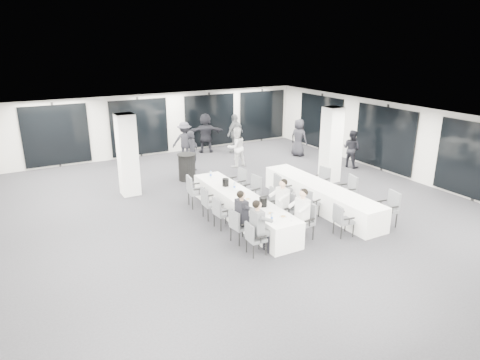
% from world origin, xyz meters
% --- Properties ---
extents(room, '(14.04, 16.04, 2.84)m').
position_xyz_m(room, '(0.89, 1.11, 1.39)').
color(room, '#24252A').
rests_on(room, ground).
extents(column_left, '(0.60, 0.60, 2.80)m').
position_xyz_m(column_left, '(-2.80, 3.20, 1.40)').
color(column_left, white).
rests_on(column_left, floor).
extents(column_right, '(0.60, 0.60, 2.80)m').
position_xyz_m(column_right, '(4.20, 1.00, 1.40)').
color(column_right, white).
rests_on(column_right, floor).
extents(banquet_table_main, '(0.90, 5.00, 0.75)m').
position_xyz_m(banquet_table_main, '(-0.48, -0.57, 0.38)').
color(banquet_table_main, white).
rests_on(banquet_table_main, floor).
extents(banquet_table_side, '(0.90, 5.00, 0.75)m').
position_xyz_m(banquet_table_side, '(2.15, -0.96, 0.38)').
color(banquet_table_side, white).
rests_on(banquet_table_side, floor).
extents(cocktail_table, '(0.73, 0.73, 1.02)m').
position_xyz_m(cocktail_table, '(-0.48, 3.70, 0.52)').
color(cocktail_table, black).
rests_on(cocktail_table, floor).
extents(chair_main_left_near, '(0.45, 0.50, 0.86)m').
position_xyz_m(chair_main_left_near, '(-1.31, -2.67, 0.49)').
color(chair_main_left_near, '#595B61').
rests_on(chair_main_left_near, floor).
extents(chair_main_left_second, '(0.51, 0.56, 0.92)m').
position_xyz_m(chair_main_left_second, '(-1.31, -1.89, 0.52)').
color(chair_main_left_second, '#595B61').
rests_on(chair_main_left_second, floor).
extents(chair_main_left_mid, '(0.49, 0.54, 0.92)m').
position_xyz_m(chair_main_left_mid, '(-1.31, -0.86, 0.52)').
color(chair_main_left_mid, '#595B61').
rests_on(chair_main_left_mid, floor).
extents(chair_main_left_fourth, '(0.50, 0.56, 0.96)m').
position_xyz_m(chair_main_left_fourth, '(-1.32, -0.07, 0.55)').
color(chair_main_left_fourth, '#595B61').
rests_on(chair_main_left_fourth, floor).
extents(chair_main_left_far, '(0.57, 0.62, 1.03)m').
position_xyz_m(chair_main_left_far, '(-1.32, 1.03, 0.59)').
color(chair_main_left_far, '#595B61').
rests_on(chair_main_left_far, floor).
extents(chair_main_right_near, '(0.56, 0.61, 1.00)m').
position_xyz_m(chair_main_right_near, '(0.35, -2.54, 0.57)').
color(chair_main_right_near, '#595B61').
rests_on(chair_main_right_near, floor).
extents(chair_main_right_second, '(0.56, 0.61, 1.00)m').
position_xyz_m(chair_main_right_second, '(0.35, -1.61, 0.57)').
color(chair_main_right_second, '#595B61').
rests_on(chair_main_right_second, floor).
extents(chair_main_right_mid, '(0.49, 0.53, 0.89)m').
position_xyz_m(chair_main_right_mid, '(0.34, -0.82, 0.51)').
color(chair_main_right_mid, '#595B61').
rests_on(chair_main_right_mid, floor).
extents(chair_main_right_fourth, '(0.57, 0.61, 1.00)m').
position_xyz_m(chair_main_right_fourth, '(0.35, 0.19, 0.57)').
color(chair_main_right_fourth, '#595B61').
rests_on(chair_main_right_fourth, floor).
extents(chair_main_right_far, '(0.54, 0.59, 0.98)m').
position_xyz_m(chair_main_right_far, '(0.35, 1.11, 0.56)').
color(chair_main_right_far, '#595B61').
rests_on(chair_main_right_far, floor).
extents(chair_side_left_near, '(0.52, 0.55, 0.90)m').
position_xyz_m(chair_side_left_near, '(1.33, -2.90, 0.51)').
color(chair_side_left_near, '#595B61').
rests_on(chair_side_left_near, floor).
extents(chair_side_left_mid, '(0.54, 0.57, 0.90)m').
position_xyz_m(chair_side_left_mid, '(1.33, -1.45, 0.51)').
color(chair_side_left_mid, '#595B61').
rests_on(chair_side_left_mid, floor).
extents(chair_side_left_far, '(0.54, 0.58, 0.96)m').
position_xyz_m(chair_side_left_far, '(1.32, 0.00, 0.55)').
color(chair_side_left_far, '#595B61').
rests_on(chair_side_left_far, floor).
extents(chair_side_right_near, '(0.60, 0.64, 1.02)m').
position_xyz_m(chair_side_right_near, '(2.99, -3.02, 0.58)').
color(chair_side_right_near, '#595B61').
rests_on(chair_side_right_near, floor).
extents(chair_side_right_mid, '(0.62, 0.65, 1.02)m').
position_xyz_m(chair_side_right_mid, '(2.99, -1.34, 0.58)').
color(chair_side_right_mid, '#595B61').
rests_on(chair_side_right_mid, floor).
extents(chair_side_right_far, '(0.56, 0.59, 0.95)m').
position_xyz_m(chair_side_right_far, '(2.99, -0.04, 0.54)').
color(chair_side_right_far, '#595B61').
rests_on(chair_side_right_far, floor).
extents(seated_guest_a, '(0.50, 0.38, 1.44)m').
position_xyz_m(seated_guest_a, '(-1.15, -2.67, 0.81)').
color(seated_guest_a, '#595C61').
rests_on(seated_guest_a, floor).
extents(seated_guest_b, '(0.50, 0.38, 1.44)m').
position_xyz_m(seated_guest_b, '(-1.15, -1.88, 0.81)').
color(seated_guest_b, black).
rests_on(seated_guest_b, floor).
extents(seated_guest_c, '(0.50, 0.38, 1.44)m').
position_xyz_m(seated_guest_c, '(0.18, -2.55, 0.81)').
color(seated_guest_c, silver).
rests_on(seated_guest_c, floor).
extents(seated_guest_d, '(0.50, 0.38, 1.44)m').
position_xyz_m(seated_guest_d, '(0.18, -1.62, 0.81)').
color(seated_guest_d, silver).
rests_on(seated_guest_d, floor).
extents(standing_guest_a, '(0.87, 0.87, 1.87)m').
position_xyz_m(standing_guest_a, '(0.17, 4.65, 0.93)').
color(standing_guest_a, black).
rests_on(standing_guest_a, floor).
extents(standing_guest_b, '(0.94, 0.61, 1.90)m').
position_xyz_m(standing_guest_b, '(2.02, 4.37, 0.95)').
color(standing_guest_b, silver).
rests_on(standing_guest_b, floor).
extents(standing_guest_c, '(1.39, 1.08, 1.91)m').
position_xyz_m(standing_guest_c, '(0.57, 6.48, 0.96)').
color(standing_guest_c, black).
rests_on(standing_guest_c, floor).
extents(standing_guest_d, '(1.39, 1.12, 2.08)m').
position_xyz_m(standing_guest_d, '(3.11, 6.48, 1.04)').
color(standing_guest_d, '#595C61').
rests_on(standing_guest_d, floor).
extents(standing_guest_e, '(0.84, 1.06, 1.93)m').
position_xyz_m(standing_guest_e, '(5.36, 4.55, 0.96)').
color(standing_guest_e, black).
rests_on(standing_guest_e, floor).
extents(standing_guest_f, '(2.08, 1.35, 2.11)m').
position_xyz_m(standing_guest_f, '(1.92, 7.20, 1.06)').
color(standing_guest_f, black).
rests_on(standing_guest_f, floor).
extents(standing_guest_g, '(0.79, 0.81, 1.73)m').
position_xyz_m(standing_guest_g, '(-1.81, 7.20, 0.86)').
color(standing_guest_g, silver).
rests_on(standing_guest_g, floor).
extents(standing_guest_h, '(0.75, 0.98, 1.79)m').
position_xyz_m(standing_guest_h, '(6.20, 2.00, 0.89)').
color(standing_guest_h, black).
rests_on(standing_guest_h, floor).
extents(ice_bucket_near, '(0.23, 0.23, 0.26)m').
position_xyz_m(ice_bucket_near, '(-0.39, -1.61, 0.88)').
color(ice_bucket_near, black).
rests_on(ice_bucket_near, banquet_table_main).
extents(ice_bucket_far, '(0.21, 0.21, 0.24)m').
position_xyz_m(ice_bucket_far, '(-0.51, 0.40, 0.87)').
color(ice_bucket_far, black).
rests_on(ice_bucket_far, banquet_table_main).
extents(water_bottle_a, '(0.06, 0.06, 0.19)m').
position_xyz_m(water_bottle_a, '(-0.71, -2.55, 0.85)').
color(water_bottle_a, silver).
rests_on(water_bottle_a, banquet_table_main).
extents(water_bottle_b, '(0.06, 0.06, 0.20)m').
position_xyz_m(water_bottle_b, '(-0.41, 0.01, 0.85)').
color(water_bottle_b, silver).
rests_on(water_bottle_b, banquet_table_main).
extents(water_bottle_c, '(0.07, 0.07, 0.21)m').
position_xyz_m(water_bottle_c, '(-0.54, 1.43, 0.86)').
color(water_bottle_c, silver).
rests_on(water_bottle_c, banquet_table_main).
extents(plate_a, '(0.21, 0.21, 0.03)m').
position_xyz_m(plate_a, '(-0.49, -2.16, 0.76)').
color(plate_a, white).
rests_on(plate_a, banquet_table_main).
extents(plate_b, '(0.21, 0.21, 0.03)m').
position_xyz_m(plate_b, '(-0.33, -2.50, 0.76)').
color(plate_b, white).
rests_on(plate_b, banquet_table_main).
extents(plate_c, '(0.20, 0.20, 0.03)m').
position_xyz_m(plate_c, '(-0.50, -0.96, 0.76)').
color(plate_c, white).
rests_on(plate_c, banquet_table_main).
extents(wine_glass, '(0.07, 0.07, 0.18)m').
position_xyz_m(wine_glass, '(-0.29, -2.82, 0.88)').
color(wine_glass, silver).
rests_on(wine_glass, banquet_table_main).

